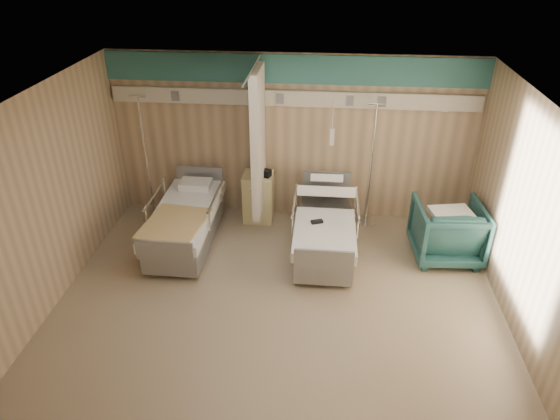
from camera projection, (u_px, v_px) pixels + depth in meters
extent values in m
cube|color=gray|center=(278.00, 301.00, 6.84)|extent=(6.00, 5.00, 0.00)
cube|color=tan|center=(292.00, 138.00, 8.31)|extent=(6.00, 0.04, 2.80)
cube|color=tan|center=(247.00, 368.00, 3.98)|extent=(6.00, 0.04, 2.80)
cube|color=tan|center=(45.00, 202.00, 6.39)|extent=(0.04, 5.00, 2.80)
cube|color=tan|center=(530.00, 225.00, 5.90)|extent=(0.04, 5.00, 2.80)
cube|color=silver|center=(277.00, 102.00, 5.45)|extent=(6.00, 5.00, 0.04)
cube|color=#2E6D6D|center=(293.00, 69.00, 7.72)|extent=(6.00, 0.04, 0.45)
cube|color=beige|center=(293.00, 98.00, 7.92)|extent=(5.88, 0.08, 0.25)
cylinder|color=silver|center=(253.00, 69.00, 6.90)|extent=(0.03, 1.80, 0.03)
cube|color=beige|center=(258.00, 144.00, 7.82)|extent=(0.12, 0.90, 2.35)
cube|color=#CFC181|center=(259.00, 197.00, 8.58)|extent=(0.50, 0.48, 0.85)
imported|color=#1C4748|center=(447.00, 231.00, 7.56)|extent=(1.04, 1.06, 0.91)
cube|color=white|center=(455.00, 204.00, 7.28)|extent=(0.69, 0.63, 0.07)
cylinder|color=silver|center=(366.00, 221.00, 8.67)|extent=(0.38, 0.38, 0.03)
cylinder|color=silver|center=(371.00, 167.00, 8.16)|extent=(0.03, 0.03, 2.11)
cylinder|color=silver|center=(377.00, 104.00, 7.64)|extent=(0.25, 0.03, 0.03)
cylinder|color=silver|center=(155.00, 218.00, 8.76)|extent=(0.40, 0.40, 0.03)
cylinder|color=silver|center=(147.00, 162.00, 8.22)|extent=(0.04, 0.04, 2.19)
cylinder|color=silver|center=(137.00, 96.00, 7.68)|extent=(0.26, 0.03, 0.03)
cube|color=black|center=(317.00, 222.00, 7.42)|extent=(0.19, 0.14, 0.04)
cube|color=tan|center=(174.00, 224.00, 7.37)|extent=(0.96, 1.14, 0.04)
cube|color=black|center=(264.00, 173.00, 8.29)|extent=(0.25, 0.21, 0.12)
cylinder|color=white|center=(254.00, 168.00, 8.43)|extent=(0.11, 0.11, 0.14)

